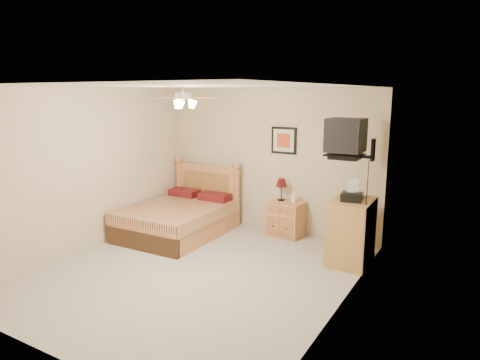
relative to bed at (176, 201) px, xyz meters
name	(u,v)px	position (x,y,z in m)	size (l,w,h in m)	color
floor	(197,272)	(1.22, -1.12, -0.61)	(4.50, 4.50, 0.00)	#A5A095
ceiling	(193,86)	(1.22, -1.12, 1.89)	(4.00, 4.50, 0.04)	white
wall_back	(270,160)	(1.22, 1.13, 0.64)	(4.00, 0.04, 2.50)	beige
wall_front	(43,229)	(1.22, -3.37, 0.64)	(4.00, 0.04, 2.50)	beige
wall_left	(90,170)	(-0.78, -1.12, 0.64)	(0.04, 4.50, 2.50)	beige
wall_right	(343,202)	(3.22, -1.12, 0.64)	(0.04, 4.50, 2.50)	beige
bed	(176,201)	(0.00, 0.00, 0.00)	(1.43, 1.87, 1.21)	#B27349
nightstand	(286,219)	(1.66, 0.88, -0.30)	(0.56, 0.42, 0.60)	#C1713F
table_lamp	(281,189)	(1.54, 0.94, 0.19)	(0.21, 0.21, 0.38)	#551214
lotion_bottle	(294,196)	(1.78, 0.92, 0.10)	(0.08, 0.08, 0.21)	white
framed_picture	(284,140)	(1.49, 1.11, 1.01)	(0.46, 0.04, 0.46)	black
dresser	(351,231)	(2.95, 0.28, -0.14)	(0.55, 0.79, 0.93)	#A6723C
fax_machine	(352,191)	(2.95, 0.22, 0.48)	(0.28, 0.30, 0.30)	black
magazine_lower	(353,195)	(2.89, 0.51, 0.34)	(0.19, 0.25, 0.02)	beige
magazine_upper	(353,194)	(2.88, 0.52, 0.36)	(0.17, 0.24, 0.02)	tan
wall_tv	(356,139)	(2.97, 0.22, 1.20)	(0.56, 0.46, 0.58)	black
ceiling_fan	(183,98)	(1.22, -1.32, 1.75)	(1.14, 1.14, 0.28)	white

